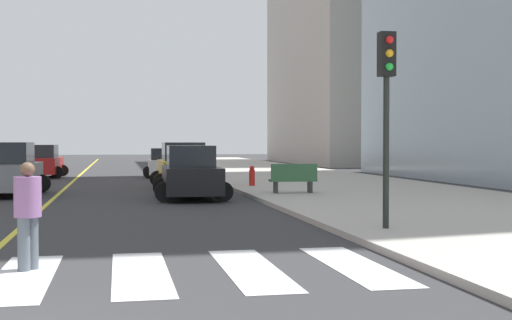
{
  "coord_description": "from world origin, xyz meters",
  "views": [
    {
      "loc": [
        2.35,
        -7.32,
        2.11
      ],
      "look_at": [
        10.93,
        36.02,
        0.96
      ],
      "focal_mm": 49.1,
      "sensor_mm": 36.0,
      "label": 1
    }
  ],
  "objects_px": {
    "car_gray_fifth": "(8,171)",
    "park_bench": "(293,179)",
    "car_red_third": "(42,162)",
    "car_black_nearest": "(191,174)",
    "car_white_second": "(164,164)",
    "traffic_light_near_corner": "(387,90)",
    "car_yellow_fourth": "(183,167)",
    "pedestrian_crossing": "(28,211)",
    "fire_hydrant": "(252,176)"
  },
  "relations": [
    {
      "from": "car_gray_fifth",
      "to": "pedestrian_crossing",
      "type": "relative_size",
      "value": 2.64
    },
    {
      "from": "pedestrian_crossing",
      "to": "fire_hydrant",
      "type": "xyz_separation_m",
      "value": [
        7.35,
        18.78,
        -0.4
      ]
    },
    {
      "from": "car_red_third",
      "to": "traffic_light_near_corner",
      "type": "height_order",
      "value": "traffic_light_near_corner"
    },
    {
      "from": "car_red_third",
      "to": "fire_hydrant",
      "type": "relative_size",
      "value": 4.96
    },
    {
      "from": "traffic_light_near_corner",
      "to": "pedestrian_crossing",
      "type": "bearing_deg",
      "value": 22.15
    },
    {
      "from": "pedestrian_crossing",
      "to": "fire_hydrant",
      "type": "distance_m",
      "value": 20.17
    },
    {
      "from": "car_black_nearest",
      "to": "car_gray_fifth",
      "type": "relative_size",
      "value": 0.95
    },
    {
      "from": "car_white_second",
      "to": "car_yellow_fourth",
      "type": "distance_m",
      "value": 10.01
    },
    {
      "from": "car_black_nearest",
      "to": "car_white_second",
      "type": "bearing_deg",
      "value": -88.4
    },
    {
      "from": "car_red_third",
      "to": "fire_hydrant",
      "type": "bearing_deg",
      "value": -47.62
    },
    {
      "from": "car_white_second",
      "to": "traffic_light_near_corner",
      "type": "xyz_separation_m",
      "value": [
        3.31,
        -26.76,
        2.47
      ]
    },
    {
      "from": "car_yellow_fourth",
      "to": "car_black_nearest",
      "type": "bearing_deg",
      "value": 87.46
    },
    {
      "from": "car_red_third",
      "to": "car_gray_fifth",
      "type": "relative_size",
      "value": 0.94
    },
    {
      "from": "car_white_second",
      "to": "car_gray_fifth",
      "type": "relative_size",
      "value": 0.83
    },
    {
      "from": "car_gray_fifth",
      "to": "park_bench",
      "type": "relative_size",
      "value": 2.6
    },
    {
      "from": "car_yellow_fourth",
      "to": "park_bench",
      "type": "distance_m",
      "value": 6.82
    },
    {
      "from": "car_gray_fifth",
      "to": "car_yellow_fourth",
      "type": "bearing_deg",
      "value": 24.16
    },
    {
      "from": "car_yellow_fourth",
      "to": "car_gray_fifth",
      "type": "relative_size",
      "value": 0.99
    },
    {
      "from": "fire_hydrant",
      "to": "car_red_third",
      "type": "bearing_deg",
      "value": 129.94
    },
    {
      "from": "car_red_third",
      "to": "car_yellow_fourth",
      "type": "distance_m",
      "value": 13.43
    },
    {
      "from": "park_bench",
      "to": "pedestrian_crossing",
      "type": "height_order",
      "value": "pedestrian_crossing"
    },
    {
      "from": "car_red_third",
      "to": "car_gray_fifth",
      "type": "bearing_deg",
      "value": -86.93
    },
    {
      "from": "car_black_nearest",
      "to": "car_red_third",
      "type": "bearing_deg",
      "value": -66.1
    },
    {
      "from": "car_black_nearest",
      "to": "car_gray_fifth",
      "type": "bearing_deg",
      "value": -20.61
    },
    {
      "from": "traffic_light_near_corner",
      "to": "park_bench",
      "type": "distance_m",
      "value": 11.34
    },
    {
      "from": "car_red_third",
      "to": "car_black_nearest",
      "type": "bearing_deg",
      "value": -65.28
    },
    {
      "from": "car_white_second",
      "to": "park_bench",
      "type": "relative_size",
      "value": 2.16
    },
    {
      "from": "car_gray_fifth",
      "to": "car_black_nearest",
      "type": "bearing_deg",
      "value": -21.43
    },
    {
      "from": "car_black_nearest",
      "to": "fire_hydrant",
      "type": "distance_m",
      "value": 5.88
    },
    {
      "from": "traffic_light_near_corner",
      "to": "fire_hydrant",
      "type": "relative_size",
      "value": 4.99
    },
    {
      "from": "traffic_light_near_corner",
      "to": "fire_hydrant",
      "type": "bearing_deg",
      "value": -89.74
    },
    {
      "from": "traffic_light_near_corner",
      "to": "park_bench",
      "type": "xyz_separation_m",
      "value": [
        0.63,
        11.02,
        -2.59
      ]
    },
    {
      "from": "pedestrian_crossing",
      "to": "car_gray_fifth",
      "type": "bearing_deg",
      "value": -132.77
    },
    {
      "from": "car_white_second",
      "to": "pedestrian_crossing",
      "type": "distance_m",
      "value": 30.06
    },
    {
      "from": "car_gray_fifth",
      "to": "park_bench",
      "type": "xyz_separation_m",
      "value": [
        10.82,
        -2.66,
        -0.29
      ]
    },
    {
      "from": "fire_hydrant",
      "to": "car_white_second",
      "type": "bearing_deg",
      "value": 106.39
    },
    {
      "from": "car_black_nearest",
      "to": "fire_hydrant",
      "type": "bearing_deg",
      "value": -121.87
    },
    {
      "from": "traffic_light_near_corner",
      "to": "fire_hydrant",
      "type": "height_order",
      "value": "traffic_light_near_corner"
    },
    {
      "from": "car_yellow_fourth",
      "to": "car_gray_fifth",
      "type": "height_order",
      "value": "car_gray_fifth"
    },
    {
      "from": "traffic_light_near_corner",
      "to": "car_black_nearest",
      "type": "bearing_deg",
      "value": -73.06
    },
    {
      "from": "car_black_nearest",
      "to": "park_bench",
      "type": "xyz_separation_m",
      "value": [
        3.94,
        0.15,
        -0.23
      ]
    },
    {
      "from": "car_gray_fifth",
      "to": "pedestrian_crossing",
      "type": "xyz_separation_m",
      "value": [
        2.77,
        -16.69,
        0.0
      ]
    },
    {
      "from": "car_black_nearest",
      "to": "car_red_third",
      "type": "distance_m",
      "value": 18.55
    },
    {
      "from": "car_red_third",
      "to": "car_white_second",
      "type": "bearing_deg",
      "value": -7.8
    },
    {
      "from": "car_red_third",
      "to": "car_yellow_fourth",
      "type": "relative_size",
      "value": 0.95
    },
    {
      "from": "car_white_second",
      "to": "park_bench",
      "type": "xyz_separation_m",
      "value": [
        3.94,
        -15.74,
        -0.12
      ]
    },
    {
      "from": "car_yellow_fourth",
      "to": "pedestrian_crossing",
      "type": "xyz_separation_m",
      "value": [
        -4.37,
        -19.77,
        0.01
      ]
    },
    {
      "from": "pedestrian_crossing",
      "to": "fire_hydrant",
      "type": "height_order",
      "value": "pedestrian_crossing"
    },
    {
      "from": "car_gray_fifth",
      "to": "traffic_light_near_corner",
      "type": "distance_m",
      "value": 17.2
    },
    {
      "from": "car_red_third",
      "to": "pedestrian_crossing",
      "type": "height_order",
      "value": "car_red_third"
    }
  ]
}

